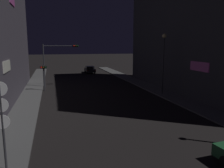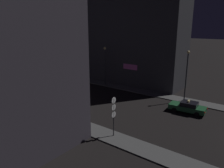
% 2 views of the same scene
% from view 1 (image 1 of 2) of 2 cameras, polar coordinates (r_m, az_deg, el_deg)
% --- Properties ---
extents(sidewalk_left, '(2.33, 59.45, 0.12)m').
position_cam_1_polar(sidewalk_left, '(26.65, -20.11, -2.80)').
color(sidewalk_left, '#4C4C4C').
rests_on(sidewalk_left, ground_plane).
extents(sidewalk_right, '(2.33, 59.45, 0.12)m').
position_cam_1_polar(sidewalk_right, '(29.37, 10.51, -1.23)').
color(sidewalk_right, '#4C4C4C').
rests_on(sidewalk_right, ground_plane).
extents(building_facade_right, '(6.35, 26.22, 20.17)m').
position_cam_1_polar(building_facade_right, '(29.38, 21.21, 17.95)').
color(building_facade_right, '#333338').
rests_on(building_facade_right, ground_plane).
extents(far_car, '(1.86, 4.47, 1.42)m').
position_cam_1_polar(far_car, '(46.49, -5.72, 3.76)').
color(far_car, black).
rests_on(far_car, ground_plane).
extents(traffic_light_overhead, '(4.79, 0.41, 5.83)m').
position_cam_1_polar(traffic_light_overhead, '(31.31, -13.93, 6.95)').
color(traffic_light_overhead, '#2D2D33').
rests_on(traffic_light_overhead, ground_plane).
extents(traffic_light_left_kerb, '(0.80, 0.42, 3.24)m').
position_cam_1_polar(traffic_light_left_kerb, '(28.68, -17.15, 2.87)').
color(traffic_light_left_kerb, '#2D2D33').
rests_on(traffic_light_left_kerb, ground_plane).
extents(sign_pole_left, '(0.63, 0.10, 4.02)m').
position_cam_1_polar(sign_pole_left, '(10.74, -26.38, -7.81)').
color(sign_pole_left, '#2D2D33').
rests_on(sign_pole_left, sidewalk_left).
extents(street_lamp_far_block, '(0.48, 0.48, 6.80)m').
position_cam_1_polar(street_lamp_far_block, '(25.83, 13.10, 7.48)').
color(street_lamp_far_block, '#2D2D33').
rests_on(street_lamp_far_block, sidewalk_right).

